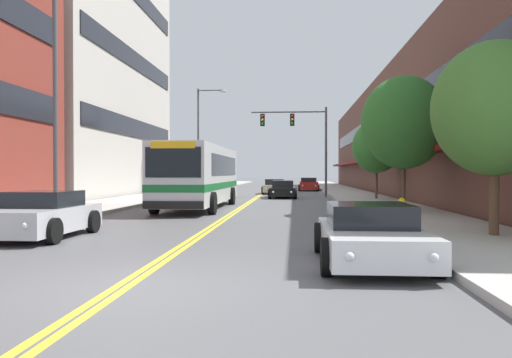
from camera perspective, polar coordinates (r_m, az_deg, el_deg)
ground_plane at (r=44.99m, az=0.84°, el=-1.62°), size 240.00×240.00×0.00m
sidewalk_left at (r=46.05m, az=-8.50°, el=-1.47°), size 3.96×106.00×0.16m
sidewalk_right at (r=45.15m, az=10.36°, el=-1.52°), size 3.96×106.00×0.16m
centre_line at (r=44.99m, az=0.84°, el=-1.62°), size 0.34×106.00×0.01m
storefront_row_right at (r=46.28m, az=18.07°, el=4.54°), size 9.10×68.00×9.90m
city_bus at (r=26.07m, az=-6.44°, el=0.61°), size 2.90×11.39×3.17m
car_charcoal_parked_left_near at (r=38.34m, az=-6.33°, el=-1.11°), size 2.05×4.86×1.35m
car_silver_parked_left_far at (r=15.43m, az=-23.23°, el=-3.86°), size 2.16×4.21×1.32m
car_white_parked_right_foreground at (r=10.49m, az=12.93°, el=-6.26°), size 2.15×4.44×1.20m
car_red_parked_right_mid at (r=51.32m, az=6.02°, el=-0.63°), size 2.06×4.49×1.33m
car_black_moving_lead at (r=36.67m, az=3.10°, el=-1.22°), size 2.03×4.82×1.28m
car_champagne_moving_second at (r=43.47m, az=2.14°, el=-0.91°), size 2.10×4.34×1.28m
traffic_signal_mast at (r=38.43m, az=5.16°, el=5.22°), size 5.80×0.38×6.85m
street_lamp_left_near at (r=18.40m, az=-21.28°, el=11.01°), size 2.04×0.28×8.81m
street_lamp_left_far at (r=42.42m, az=-6.20°, el=5.34°), size 2.48×0.28×8.92m
street_tree_right_near at (r=14.95m, az=25.60°, el=7.26°), size 3.29×3.29×5.22m
street_tree_right_mid at (r=23.18m, az=16.54°, el=6.21°), size 3.74×3.74×5.97m
street_tree_right_far at (r=33.41m, az=13.60°, el=3.61°), size 3.12×3.12×5.10m
fire_hydrant at (r=15.39m, az=16.33°, el=-3.83°), size 0.33×0.25×0.94m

